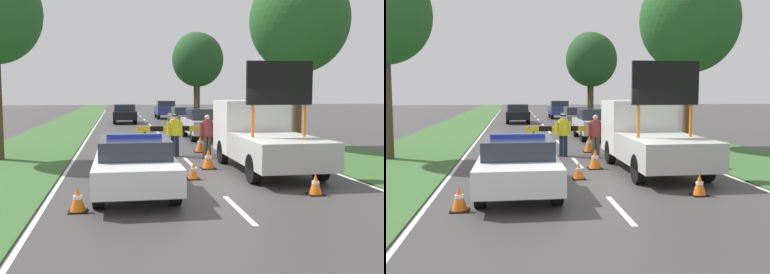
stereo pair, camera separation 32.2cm
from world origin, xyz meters
TOP-DOWN VIEW (x-y plane):
  - ground_plane at (0.00, 0.00)m, footprint 160.00×160.00m
  - lane_markings at (0.00, 18.42)m, footprint 8.06×69.98m
  - grass_verge_left at (-6.05, 20.00)m, footprint 3.93×120.00m
  - grass_verge_right at (6.05, 20.00)m, footprint 3.93×120.00m
  - police_car at (-2.04, -0.34)m, footprint 1.85×4.70m
  - work_truck at (2.04, 2.39)m, footprint 2.12×5.57m
  - road_barrier at (-0.18, 5.99)m, footprint 3.03×0.08m
  - police_officer at (-0.30, 5.52)m, footprint 0.57×0.36m
  - pedestrian_civilian at (0.85, 5.05)m, footprint 0.57×0.36m
  - traffic_cone_near_police at (0.39, 2.63)m, footprint 0.47×0.47m
  - traffic_cone_centre_front at (-3.24, -2.03)m, footprint 0.38×0.38m
  - traffic_cone_near_truck at (2.13, -1.39)m, footprint 0.36×0.36m
  - traffic_cone_behind_barrier at (0.88, 6.61)m, footprint 0.50×0.50m
  - traffic_cone_lane_edge at (-0.37, 0.98)m, footprint 0.35×0.35m
  - queued_car_sedan_silver at (2.01, 11.72)m, footprint 1.81×4.36m
  - queued_car_suv_grey at (2.07, 18.98)m, footprint 1.76×4.25m
  - queued_car_sedan_black at (-1.82, 24.88)m, footprint 1.82×4.34m
  - queued_car_hatch_blue at (2.08, 30.81)m, footprint 1.79×3.96m
  - roadside_tree_near_left at (5.12, 30.70)m, footprint 4.81×4.81m
  - roadside_tree_mid_left at (5.04, 31.24)m, footprint 4.21×4.21m
  - roadside_tree_mid_right at (5.39, 7.58)m, footprint 4.28×4.28m

SIDE VIEW (x-z plane):
  - ground_plane at x=0.00m, z-range 0.00..0.00m
  - lane_markings at x=0.00m, z-range 0.00..0.01m
  - grass_verge_left at x=-6.05m, z-range 0.00..0.03m
  - grass_verge_right at x=6.05m, z-range 0.00..0.03m
  - traffic_cone_lane_edge at x=-0.37m, z-range 0.00..0.48m
  - traffic_cone_near_truck at x=2.13m, z-range 0.00..0.51m
  - traffic_cone_centre_front at x=-3.24m, z-range 0.00..0.52m
  - traffic_cone_near_police at x=0.39m, z-range 0.00..0.64m
  - traffic_cone_behind_barrier at x=0.88m, z-range 0.00..0.69m
  - police_car at x=-2.04m, z-range -0.01..1.41m
  - queued_car_suv_grey at x=2.07m, z-range 0.04..1.49m
  - queued_car_sedan_black at x=-1.82m, z-range 0.02..1.52m
  - queued_car_sedan_silver at x=2.01m, z-range 0.02..1.60m
  - queued_car_hatch_blue at x=2.08m, z-range 0.03..1.69m
  - road_barrier at x=-0.18m, z-range 0.37..1.48m
  - pedestrian_civilian at x=0.85m, z-range 0.14..1.72m
  - police_officer at x=-0.30m, z-range 0.15..1.75m
  - work_truck at x=2.04m, z-range -0.57..2.69m
  - roadside_tree_mid_right at x=5.39m, z-range 1.59..9.33m
  - roadside_tree_near_left at x=5.12m, z-range 1.46..9.48m
  - roadside_tree_mid_left at x=5.04m, z-range 1.81..9.93m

